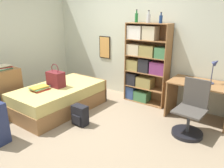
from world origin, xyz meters
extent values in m
plane|color=gray|center=(0.00, 0.00, 0.00)|extent=(14.00, 14.00, 0.00)
cube|color=beige|center=(0.00, 1.66, 1.30)|extent=(10.00, 0.06, 2.60)
cube|color=black|center=(-0.69, 1.62, 1.10)|extent=(0.33, 0.02, 0.55)
cube|color=#DB994C|center=(-0.69, 1.60, 1.10)|extent=(0.29, 0.01, 0.51)
cube|color=beige|center=(-2.19, 0.00, 1.30)|extent=(0.06, 10.00, 2.60)
cube|color=olive|center=(-0.63, 0.00, 0.15)|extent=(1.05, 1.84, 0.29)
cube|color=tan|center=(-0.63, 0.00, 0.40)|extent=(1.02, 1.81, 0.22)
cube|color=olive|center=(-0.63, 0.90, 0.25)|extent=(1.05, 0.04, 0.51)
cube|color=maroon|center=(-0.66, -0.02, 0.66)|extent=(0.35, 0.22, 0.31)
torus|color=maroon|center=(-0.66, -0.02, 0.88)|extent=(0.21, 0.02, 0.21)
cube|color=#B2382D|center=(-0.75, -0.35, 0.51)|extent=(0.28, 0.31, 0.01)
cube|color=#B2382D|center=(-0.75, -0.34, 0.53)|extent=(0.23, 0.28, 0.02)
cube|color=#99894C|center=(-0.77, -0.36, 0.55)|extent=(0.28, 0.30, 0.01)
cube|color=#427A4C|center=(-0.75, -0.34, 0.56)|extent=(0.25, 0.38, 0.01)
cube|color=gold|center=(-0.76, -0.36, 0.57)|extent=(0.23, 0.34, 0.02)
cube|color=olive|center=(-1.59, -0.59, 0.43)|extent=(0.52, 0.49, 0.86)
cube|color=#427A4C|center=(-1.54, -0.62, 0.87)|extent=(0.25, 0.33, 0.02)
cube|color=silver|center=(-1.54, -0.62, 0.89)|extent=(0.24, 0.33, 0.02)
cube|color=#B2382D|center=(-1.55, -0.62, 0.90)|extent=(0.30, 0.39, 0.01)
cube|color=#427A4C|center=(-1.56, -0.61, 0.91)|extent=(0.23, 0.29, 0.02)
cube|color=beige|center=(-1.54, -0.61, 0.93)|extent=(0.26, 0.28, 0.02)
cube|color=olive|center=(0.14, 1.44, 0.87)|extent=(0.02, 0.34, 1.73)
cube|color=olive|center=(1.07, 1.44, 0.87)|extent=(0.02, 0.34, 1.73)
cube|color=olive|center=(0.61, 1.60, 0.87)|extent=(0.94, 0.01, 1.73)
cube|color=olive|center=(0.61, 1.44, 0.01)|extent=(0.91, 0.34, 0.02)
cube|color=olive|center=(0.61, 1.44, 0.35)|extent=(0.91, 0.34, 0.02)
cube|color=olive|center=(0.61, 1.44, 0.69)|extent=(0.91, 0.34, 0.02)
cube|color=olive|center=(0.61, 1.44, 1.04)|extent=(0.91, 0.34, 0.02)
cube|color=olive|center=(0.61, 1.44, 1.39)|extent=(0.91, 0.34, 0.02)
cube|color=olive|center=(0.61, 1.44, 1.73)|extent=(0.91, 0.34, 0.02)
cube|color=#334C84|center=(0.26, 1.42, 0.16)|extent=(0.20, 0.26, 0.29)
cube|color=#427A4C|center=(0.54, 1.42, 0.13)|extent=(0.32, 0.26, 0.23)
cube|color=#232328|center=(0.28, 1.42, 0.49)|extent=(0.23, 0.26, 0.27)
cube|color=#99894C|center=(0.60, 1.42, 0.47)|extent=(0.35, 0.26, 0.23)
cube|color=#99894C|center=(0.31, 1.42, 0.82)|extent=(0.28, 0.26, 0.24)
cube|color=#232328|center=(0.58, 1.42, 0.85)|extent=(0.24, 0.26, 0.29)
cube|color=#7A336B|center=(0.89, 1.42, 0.83)|extent=(0.32, 0.26, 0.26)
cube|color=beige|center=(0.31, 1.42, 1.17)|extent=(0.29, 0.26, 0.24)
cube|color=#99894C|center=(0.63, 1.42, 1.17)|extent=(0.32, 0.26, 0.23)
cube|color=#427A4C|center=(0.94, 1.42, 1.16)|extent=(0.23, 0.26, 0.22)
cube|color=silver|center=(0.33, 1.42, 1.53)|extent=(0.33, 0.26, 0.28)
cube|color=beige|center=(0.67, 1.42, 1.54)|extent=(0.27, 0.26, 0.28)
cylinder|color=#1E6B2D|center=(0.30, 1.45, 1.83)|extent=(0.07, 0.07, 0.18)
cylinder|color=#1E6B2D|center=(0.30, 1.45, 1.95)|extent=(0.03, 0.03, 0.06)
cylinder|color=#232328|center=(0.30, 1.45, 1.99)|extent=(0.03, 0.03, 0.02)
cylinder|color=#B7BCC1|center=(0.59, 1.42, 1.82)|extent=(0.08, 0.08, 0.17)
cylinder|color=#B7BCC1|center=(0.59, 1.42, 1.93)|extent=(0.03, 0.03, 0.05)
cylinder|color=#232328|center=(0.59, 1.42, 1.97)|extent=(0.04, 0.04, 0.02)
cylinder|color=navy|center=(0.88, 1.39, 1.81)|extent=(0.07, 0.07, 0.15)
cylinder|color=navy|center=(0.88, 1.39, 1.91)|extent=(0.03, 0.03, 0.05)
cylinder|color=#232328|center=(0.88, 1.39, 1.94)|extent=(0.03, 0.03, 0.02)
cube|color=olive|center=(1.80, 1.28, 0.71)|extent=(1.09, 0.66, 0.02)
cube|color=olive|center=(1.27, 1.28, 0.35)|extent=(0.03, 0.62, 0.70)
cylinder|color=navy|center=(1.95, 1.32, 0.73)|extent=(0.12, 0.12, 0.02)
cylinder|color=navy|center=(1.95, 1.32, 0.92)|extent=(0.02, 0.02, 0.36)
cone|color=navy|center=(1.99, 1.32, 1.12)|extent=(0.14, 0.10, 0.14)
cylinder|color=black|center=(1.84, 0.58, 0.03)|extent=(0.50, 0.50, 0.06)
cylinder|color=#333338|center=(1.84, 0.58, 0.21)|extent=(0.05, 0.05, 0.42)
cube|color=#47423D|center=(1.84, 0.58, 0.43)|extent=(0.49, 0.49, 0.03)
cube|color=#47423D|center=(1.86, 0.79, 0.68)|extent=(0.41, 0.07, 0.48)
cube|color=black|center=(0.16, -0.21, 0.18)|extent=(0.28, 0.17, 0.36)
cube|color=black|center=(0.16, -0.31, 0.13)|extent=(0.20, 0.03, 0.16)
camera|label=1|loc=(2.71, -2.73, 1.95)|focal=35.00mm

